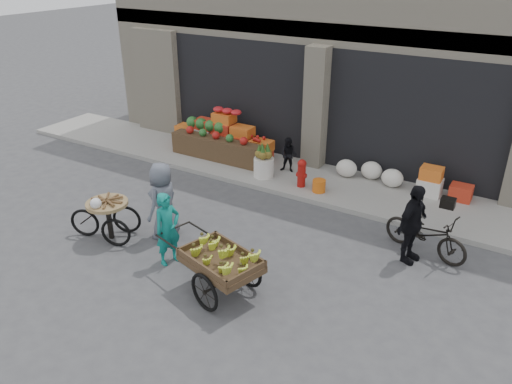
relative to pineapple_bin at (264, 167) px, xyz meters
The scene contains 15 objects.
ground 3.70m from the pineapple_bin, 78.23° to the right, with size 80.00×80.00×0.00m, color #424244.
sidewalk 0.95m from the pineapple_bin, 33.69° to the left, with size 18.00×2.20×0.12m, color gray.
building 5.41m from the pineapple_bin, 80.40° to the left, with size 14.00×6.45×7.00m.
fruit_display 1.92m from the pineapple_bin, 155.76° to the left, with size 3.10×1.12×1.24m.
pineapple_bin is the anchor object (origin of this frame).
fire_hydrant 1.11m from the pineapple_bin, ahead, with size 0.22×0.22×0.71m.
orange_bucket 1.61m from the pineapple_bin, ahead, with size 0.32×0.32×0.30m, color orange.
right_bay_goods 3.54m from the pineapple_bin, 18.10° to the left, with size 3.35×0.60×0.70m.
seated_person 0.75m from the pineapple_bin, 56.31° to the left, with size 0.45×0.35×0.93m, color black.
banana_cart 4.79m from the pineapple_bin, 69.07° to the right, with size 2.47×1.50×0.96m.
vendor_woman 4.21m from the pineapple_bin, 85.19° to the right, with size 0.53×0.35×1.44m, color #107F74.
tricycle_cart 4.32m from the pineapple_bin, 107.18° to the right, with size 1.45×1.09×0.95m.
vendor_grey 3.54m from the pineapple_bin, 95.47° to the right, with size 0.80×0.52×1.64m, color slate.
bicycle 4.65m from the pineapple_bin, 17.37° to the right, with size 0.60×1.72×0.90m, color black.
cyclist 4.62m from the pineapple_bin, 22.88° to the right, with size 0.93×0.39×1.58m, color black.
Camera 1 is at (5.15, -6.63, 5.38)m, focal length 35.00 mm.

